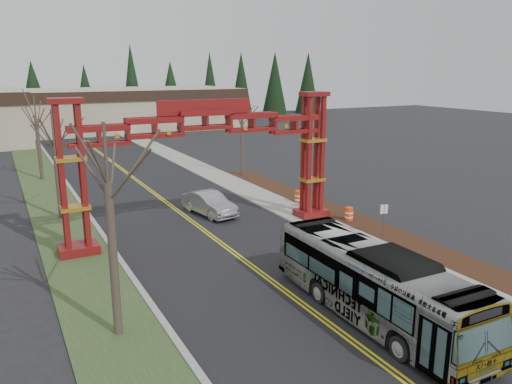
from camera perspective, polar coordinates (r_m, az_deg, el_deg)
road at (r=38.90m, az=-9.42°, el=-1.79°), size 12.00×110.00×0.02m
lane_line_left at (r=38.86m, az=-9.59°, el=-1.79°), size 0.12×100.00×0.01m
lane_line_right at (r=38.93m, az=-9.25°, el=-1.75°), size 0.12×100.00×0.01m
curb_right at (r=41.12m, az=-1.27°, el=-0.65°), size 0.30×110.00×0.15m
sidewalk_right at (r=41.77m, az=0.51°, el=-0.42°), size 2.60×110.00×0.14m
landscape_strip at (r=31.71m, az=17.77°, el=-5.83°), size 2.60×50.00×0.12m
grass_median at (r=37.32m, az=-21.16°, el=-3.19°), size 4.00×110.00×0.08m
curb_left at (r=37.53m, az=-18.37°, el=-2.80°), size 0.30×110.00×0.15m
gateway_arch at (r=31.21m, az=-5.76°, el=5.69°), size 18.20×1.60×8.90m
retail_building_east at (r=93.41m, az=-14.44°, el=9.23°), size 38.00×20.30×7.00m
conifer_treeline at (r=103.43m, az=-21.48°, el=10.78°), size 116.10×5.60×13.00m
transit_bus at (r=21.95m, az=13.26°, el=-10.15°), size 2.81×11.47×3.19m
silver_sedan at (r=36.55m, az=-5.34°, el=-1.33°), size 2.69×5.33×1.68m
bare_tree_median_near at (r=19.38m, az=-16.58°, el=0.88°), size 3.44×3.44×8.54m
bare_tree_median_mid at (r=37.21m, az=-22.10°, el=5.47°), size 3.22×3.22×7.77m
bare_tree_median_far at (r=51.50m, az=-23.84°, el=7.61°), size 3.40×3.40×8.09m
bare_tree_right_far at (r=49.25m, az=-1.61°, el=8.02°), size 2.93×2.93×7.34m
street_sign at (r=32.34m, az=14.39°, el=-2.44°), size 0.48×0.16×2.15m
barrel_south at (r=35.38m, az=10.58°, el=-2.56°), size 0.56×0.56×1.04m
barrel_mid at (r=38.05m, az=5.71°, el=-1.25°), size 0.54×0.54×1.01m
barrel_north at (r=39.44m, az=4.88°, el=-0.62°), size 0.59×0.59×1.09m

